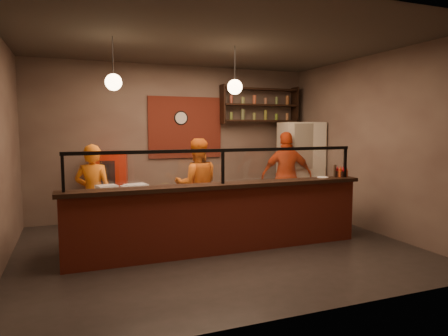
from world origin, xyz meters
name	(u,v)px	position (x,y,z in m)	size (l,w,h in m)	color
floor	(216,247)	(0.00, 0.00, 0.00)	(6.00, 6.00, 0.00)	black
ceiling	(216,41)	(0.00, 0.00, 3.20)	(6.00, 6.00, 0.00)	#3B352E
wall_back	(176,142)	(0.00, 2.50, 1.60)	(6.00, 6.00, 0.00)	#6E5F50
wall_right	(370,144)	(3.00, 0.00, 1.60)	(5.00, 5.00, 0.00)	#6E5F50
wall_front	(303,158)	(0.00, -2.50, 1.60)	(6.00, 6.00, 0.00)	#6E5F50
brick_patch	(185,127)	(0.20, 2.47, 1.90)	(1.60, 0.04, 1.30)	#993421
service_counter	(223,220)	(0.00, -0.30, 0.50)	(4.60, 0.25, 1.00)	#993421
counter_ledge	(223,186)	(0.00, -0.30, 1.03)	(4.70, 0.37, 0.06)	black
worktop_cabinet	(212,218)	(0.00, 0.20, 0.42)	(4.60, 0.75, 0.85)	gray
worktop	(212,191)	(0.00, 0.20, 0.88)	(4.60, 0.75, 0.05)	silver
sneeze_guard	(223,163)	(0.00, -0.30, 1.37)	(4.50, 0.05, 0.52)	white
wall_shelving	(260,105)	(1.90, 2.32, 2.40)	(1.84, 0.28, 0.85)	black
wall_clock	(181,118)	(0.10, 2.46, 2.10)	(0.30, 0.30, 0.04)	black
pendant_left	(113,82)	(-1.50, 0.20, 2.55)	(0.24, 0.24, 0.77)	black
pendant_right	(235,87)	(0.40, 0.20, 2.55)	(0.24, 0.24, 0.77)	black
cook_left	(93,194)	(-1.80, 0.89, 0.82)	(0.60, 0.39, 1.64)	orange
cook_mid	(197,185)	(0.04, 1.14, 0.85)	(0.83, 0.64, 1.70)	#D36113
cook_right	(287,176)	(2.05, 1.35, 0.91)	(1.06, 0.44, 1.81)	red
fridge	(300,168)	(2.60, 1.72, 1.01)	(0.84, 0.78, 2.01)	beige
red_cooler	(111,188)	(-1.40, 2.15, 0.72)	(0.62, 0.56, 1.44)	#B1200B
pizza_dough	(181,190)	(-0.49, 0.30, 0.91)	(0.48, 0.48, 0.01)	#EEE5CA
prep_tub_a	(132,190)	(-1.29, 0.11, 0.97)	(0.28, 0.23, 0.14)	silver
prep_tub_b	(107,190)	(-1.63, 0.29, 0.97)	(0.29, 0.23, 0.14)	silver
prep_tub_c	(136,189)	(-1.22, 0.15, 0.98)	(0.31, 0.25, 0.16)	silver
rolling_pin	(165,189)	(-0.74, 0.36, 0.93)	(0.06, 0.06, 0.35)	yellow
condiment_caddy	(342,174)	(2.20, -0.24, 1.11)	(0.18, 0.14, 0.10)	black
pepper_mill	(335,171)	(2.08, -0.22, 1.16)	(0.05, 0.05, 0.20)	black
small_plate	(323,177)	(1.82, -0.24, 1.07)	(0.19, 0.19, 0.01)	white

